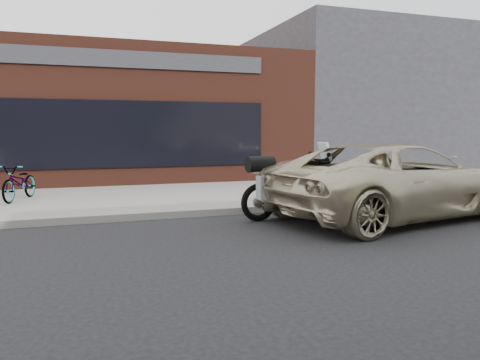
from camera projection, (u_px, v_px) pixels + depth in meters
ground at (297, 269)px, 6.14m from camera, size 120.00×120.00×0.00m
near_sidewalk at (184, 194)px, 12.72m from camera, size 44.00×6.00×0.15m
storefront at (96, 119)px, 18.41m from camera, size 14.00×10.07×4.50m
neighbour_building at (359, 105)px, 22.22m from camera, size 10.00×10.00×6.00m
motorcycle at (289, 186)px, 9.58m from camera, size 2.48×0.96×1.57m
minivan at (396, 180)px, 9.64m from camera, size 6.03×3.66×1.56m
bicycle_front at (20, 182)px, 11.13m from camera, size 1.06×1.73×0.86m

